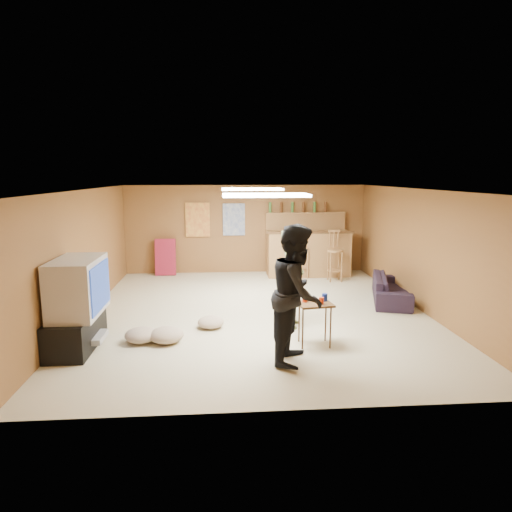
{
  "coord_description": "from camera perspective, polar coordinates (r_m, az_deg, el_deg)",
  "views": [
    {
      "loc": [
        -0.63,
        -7.91,
        2.45
      ],
      "look_at": [
        0.0,
        0.2,
        1.0
      ],
      "focal_mm": 32.0,
      "sensor_mm": 36.0,
      "label": 1
    }
  ],
  "objects": [
    {
      "name": "tray_table",
      "position": [
        6.74,
        7.32,
        -8.44
      ],
      "size": [
        0.54,
        0.45,
        0.63
      ],
      "primitive_type": "cube",
      "rotation": [
        0.0,
        0.0,
        0.14
      ],
      "color": "#432A15",
      "rests_on": "ground"
    },
    {
      "name": "wall_front",
      "position": [
        4.66,
        3.58,
        -6.79
      ],
      "size": [
        6.0,
        0.02,
        2.2
      ],
      "primitive_type": "cube",
      "color": "brown",
      "rests_on": "ground"
    },
    {
      "name": "bar_stool_left",
      "position": [
        11.0,
        5.71,
        0.03
      ],
      "size": [
        0.38,
        0.38,
        1.07
      ],
      "primitive_type": null,
      "rotation": [
        0.0,
        0.0,
        -0.12
      ],
      "color": "olive",
      "rests_on": "ground"
    },
    {
      "name": "cup_red_far",
      "position": [
        6.59,
        8.17,
        -5.58
      ],
      "size": [
        0.08,
        0.08,
        0.1
      ],
      "primitive_type": "cylinder",
      "rotation": [
        0.0,
        0.0,
        0.13
      ],
      "color": "#B92C0C",
      "rests_on": "tray_table"
    },
    {
      "name": "cushion_mid",
      "position": [
        7.51,
        -5.68,
        -8.23
      ],
      "size": [
        0.51,
        0.51,
        0.19
      ],
      "primitive_type": "ellipsoid",
      "rotation": [
        0.0,
        0.0,
        -0.24
      ],
      "color": "tan",
      "rests_on": "ground"
    },
    {
      "name": "cup_blue",
      "position": [
        6.76,
        8.58,
        -5.13
      ],
      "size": [
        0.09,
        0.09,
        0.11
      ],
      "primitive_type": "cylinder",
      "rotation": [
        0.0,
        0.0,
        0.17
      ],
      "color": "navy",
      "rests_on": "tray_table"
    },
    {
      "name": "person_black",
      "position": [
        6.01,
        5.17,
        -4.72
      ],
      "size": [
        0.95,
        1.07,
        1.84
      ],
      "primitive_type": "imported",
      "rotation": [
        0.0,
        0.0,
        1.23
      ],
      "color": "black",
      "rests_on": "ground"
    },
    {
      "name": "bar_stool_right",
      "position": [
        10.74,
        9.85,
        -0.08
      ],
      "size": [
        0.4,
        0.4,
        1.15
      ],
      "primitive_type": null,
      "rotation": [
        0.0,
        0.0,
        0.09
      ],
      "color": "olive",
      "rests_on": "ground"
    },
    {
      "name": "poster_left",
      "position": [
        11.44,
        -7.31,
        4.51
      ],
      "size": [
        0.6,
        0.03,
        0.85
      ],
      "primitive_type": "cube",
      "color": "#BF3F26",
      "rests_on": "wall_back"
    },
    {
      "name": "wall_left",
      "position": [
        8.37,
        -20.83,
        0.15
      ],
      "size": [
        0.02,
        7.0,
        2.2
      ],
      "primitive_type": "cube",
      "color": "brown",
      "rests_on": "ground"
    },
    {
      "name": "ceiling_panel_front",
      "position": [
        6.45,
        1.19,
        7.61
      ],
      "size": [
        1.2,
        0.6,
        0.04
      ],
      "primitive_type": "cube",
      "color": "white",
      "rests_on": "ceiling"
    },
    {
      "name": "tv_body",
      "position": [
        6.9,
        -21.38,
        -3.6
      ],
      "size": [
        0.6,
        1.1,
        0.8
      ],
      "primitive_type": "cube",
      "color": "#B2B2B7",
      "rests_on": "tv_stand"
    },
    {
      "name": "cushion_near_tv",
      "position": [
        6.98,
        -11.14,
        -9.65
      ],
      "size": [
        0.63,
        0.63,
        0.23
      ],
      "primitive_type": "ellipsoid",
      "rotation": [
        0.0,
        0.0,
        0.29
      ],
      "color": "tan",
      "rests_on": "ground"
    },
    {
      "name": "person_olive",
      "position": [
        7.41,
        4.52,
        -2.75
      ],
      "size": [
        0.49,
        0.65,
        1.61
      ],
      "primitive_type": "imported",
      "rotation": [
        0.0,
        0.0,
        1.38
      ],
      "color": "#4B5632",
      "rests_on": "ground"
    },
    {
      "name": "sofa",
      "position": [
        9.36,
        16.59,
        -3.92
      ],
      "size": [
        1.13,
        1.83,
        0.5
      ],
      "primitive_type": "imported",
      "rotation": [
        0.0,
        0.0,
        1.28
      ],
      "color": "black",
      "rests_on": "ground"
    },
    {
      "name": "bar_backing",
      "position": [
        11.6,
        6.17,
        3.87
      ],
      "size": [
        2.0,
        0.14,
        0.6
      ],
      "primitive_type": "cube",
      "color": "olive",
      "rests_on": "bar_counter"
    },
    {
      "name": "folding_chair_stack",
      "position": [
        11.47,
        -11.24,
        -0.13
      ],
      "size": [
        0.5,
        0.26,
        0.91
      ],
      "primitive_type": "cube",
      "rotation": [
        -0.14,
        0.0,
        0.0
      ],
      "color": "maroon",
      "rests_on": "ground"
    },
    {
      "name": "wall_back",
      "position": [
        11.51,
        -1.28,
        3.37
      ],
      "size": [
        6.0,
        0.02,
        2.2
      ],
      "primitive_type": "cube",
      "color": "brown",
      "rests_on": "ground"
    },
    {
      "name": "tv_stand",
      "position": [
        7.09,
        -21.59,
        -8.71
      ],
      "size": [
        0.55,
        1.3,
        0.5
      ],
      "primitive_type": "cube",
      "color": "black",
      "rests_on": "ground"
    },
    {
      "name": "ground",
      "position": [
        8.31,
        0.11,
        -7.05
      ],
      "size": [
        7.0,
        7.0,
        0.0
      ],
      "primitive_type": "plane",
      "color": "#BEB391",
      "rests_on": "ground"
    },
    {
      "name": "bar_lip",
      "position": [
        10.91,
        6.86,
        2.93
      ],
      "size": [
        2.1,
        0.12,
        0.05
      ],
      "primitive_type": "cube",
      "color": "#432A15",
      "rests_on": "bar_counter"
    },
    {
      "name": "tv_screen",
      "position": [
        6.81,
        -18.88,
        -3.61
      ],
      "size": [
        0.02,
        0.95,
        0.65
      ],
      "primitive_type": "cube",
      "color": "navy",
      "rests_on": "tv_body"
    },
    {
      "name": "cushion_far",
      "position": [
        7.07,
        -14.16,
        -9.56
      ],
      "size": [
        0.52,
        0.52,
        0.22
      ],
      "primitive_type": "ellipsoid",
      "rotation": [
        0.0,
        0.0,
        0.09
      ],
      "color": "tan",
      "rests_on": "ground"
    },
    {
      "name": "bar_shelf",
      "position": [
        11.55,
        6.22,
        5.34
      ],
      "size": [
        2.0,
        0.18,
        0.05
      ],
      "primitive_type": "cube",
      "color": "olive",
      "rests_on": "bar_backing"
    },
    {
      "name": "wall_right",
      "position": [
        8.81,
        19.96,
        0.68
      ],
      "size": [
        0.02,
        7.0,
        2.2
      ],
      "primitive_type": "cube",
      "color": "brown",
      "rests_on": "ground"
    },
    {
      "name": "poster_right",
      "position": [
        11.43,
        -2.78,
        4.58
      ],
      "size": [
        0.55,
        0.03,
        0.8
      ],
      "primitive_type": "cube",
      "color": "#334C99",
      "rests_on": "wall_back"
    },
    {
      "name": "cup_red_near",
      "position": [
        6.68,
        6.12,
        -5.28
      ],
      "size": [
        0.08,
        0.08,
        0.11
      ],
      "primitive_type": "cylinder",
      "rotation": [
        0.0,
        0.0,
        0.06
      ],
      "color": "#B92C0C",
      "rests_on": "tray_table"
    },
    {
      "name": "dvd_box",
      "position": [
        7.06,
        -19.8,
        -9.53
      ],
      "size": [
        0.35,
        0.5,
        0.08
      ],
      "primitive_type": "cube",
      "color": "#B2B2B7",
      "rests_on": "tv_stand"
    },
    {
      "name": "ceiling",
      "position": [
        7.94,
        0.11,
        8.3
      ],
      "size": [
        6.0,
        7.0,
        0.02
      ],
      "primitive_type": "cube",
      "color": "silver",
      "rests_on": "ground"
    },
    {
      "name": "bar_counter",
      "position": [
        11.23,
        6.55,
        0.31
      ],
      "size": [
        2.0,
        0.6,
        1.1
      ],
      "primitive_type": "cube",
      "color": "olive",
      "rests_on": "ground"
    },
    {
      "name": "bottle_row",
      "position": [
        11.48,
        5.27,
        6.1
      ],
      "size": [
        1.48,
        0.08,
        0.26
      ],
      "primitive_type": null,
      "color": "#3F7233",
      "rests_on": "bar_shelf"
    },
    {
      "name": "ceiling_panel_back",
      "position": [
        9.14,
        -0.49,
        8.35
      ],
      "size": [
        1.2,
        0.6,
        0.04
      ],
      "primitive_type": "cube",
      "color": "white",
      "rests_on": "ceiling"
    }
  ]
}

